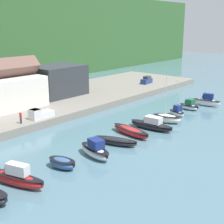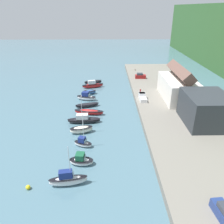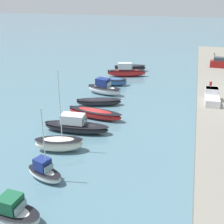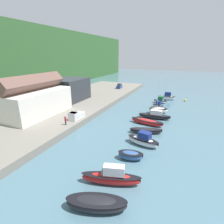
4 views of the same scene
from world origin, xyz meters
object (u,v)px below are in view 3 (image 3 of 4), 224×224
moored_boat_9 (14,213)px  person_on_quay (210,87)px  moored_boat_0 (130,68)px  moored_boat_6 (76,126)px  moored_boat_7 (59,144)px  moored_boat_8 (44,172)px  dog_on_quay (214,54)px  parked_car_1 (220,63)px  moored_boat_5 (95,113)px  moored_boat_4 (99,102)px  moored_boat_2 (116,81)px  moored_boat_3 (104,88)px  moored_boat_1 (126,72)px  pickup_truck_0 (212,97)px

moored_boat_9 → person_on_quay: (-32.82, 15.70, 1.72)m
moored_boat_0 → person_on_quay: size_ratio=3.43×
moored_boat_6 → moored_boat_7: bearing=-4.0°
moored_boat_8 → person_on_quay: size_ratio=3.52×
moored_boat_6 → dog_on_quay: 50.38m
moored_boat_6 → parked_car_1: (-34.47, 19.39, 1.53)m
moored_boat_5 → person_on_quay: (-11.04, 15.89, 1.87)m
moored_boat_6 → moored_boat_9: size_ratio=1.83×
moored_boat_9 → parked_car_1: size_ratio=1.12×
parked_car_1 → dog_on_quay: size_ratio=4.85×
dog_on_quay → moored_boat_4: bearing=68.1°
moored_boat_5 → parked_car_1: (-29.51, 18.40, 1.69)m
moored_boat_2 → moored_boat_5: 16.10m
moored_boat_4 → moored_boat_9: 26.87m
moored_boat_4 → moored_boat_5: bearing=-6.3°
moored_boat_8 → moored_boat_0: bearing=-159.6°
moored_boat_4 → moored_boat_5: (5.07, 0.93, 0.11)m
dog_on_quay → moored_boat_3: bearing=63.2°
moored_boat_0 → moored_boat_2: bearing=-20.2°
moored_boat_1 → moored_boat_5: size_ratio=0.96×
moored_boat_1 → moored_boat_9: (44.38, 0.54, -0.20)m
pickup_truck_0 → dog_on_quay: (-34.87, 1.75, -0.36)m
moored_boat_8 → moored_boat_4: bearing=-157.7°
moored_boat_0 → moored_boat_9: size_ratio=1.54×
moored_boat_1 → pickup_truck_0: (15.70, 16.37, 1.24)m
moored_boat_8 → person_on_quay: (-26.77, 16.01, 1.76)m
moored_boat_5 → moored_boat_1: bearing=-169.6°
moored_boat_9 → moored_boat_8: bearing=-171.3°
moored_boat_7 → pickup_truck_0: bearing=120.6°
moored_boat_1 → moored_boat_3: bearing=-22.1°
moored_boat_2 → moored_boat_6: bearing=-9.4°
parked_car_1 → moored_boat_1: bearing=-67.5°
moored_boat_4 → dog_on_quay: 41.23m
moored_boat_2 → parked_car_1: size_ratio=1.03×
moored_boat_1 → moored_boat_4: (17.54, -0.58, -0.46)m
moored_boat_9 → moored_boat_3: bearing=-171.0°
person_on_quay → moored_boat_6: bearing=-46.5°
moored_boat_0 → dog_on_quay: size_ratio=8.34×
moored_boat_4 → moored_boat_8: 20.82m
moored_boat_9 → moored_boat_4: bearing=-171.8°
pickup_truck_0 → moored_boat_6: bearing=-147.1°
moored_boat_2 → moored_boat_5: (16.08, 0.91, -0.05)m
moored_boat_5 → moored_boat_9: size_ratio=1.79×
moored_boat_1 → dog_on_quay: bearing=120.6°
moored_boat_4 → dog_on_quay: dog_on_quay is taller
moored_boat_3 → dog_on_quay: 36.79m
pickup_truck_0 → moored_boat_9: bearing=-120.9°
moored_boat_3 → moored_boat_5: moored_boat_3 is taller
moored_boat_5 → parked_car_1: parked_car_1 is taller
moored_boat_4 → parked_car_1: size_ratio=1.73×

